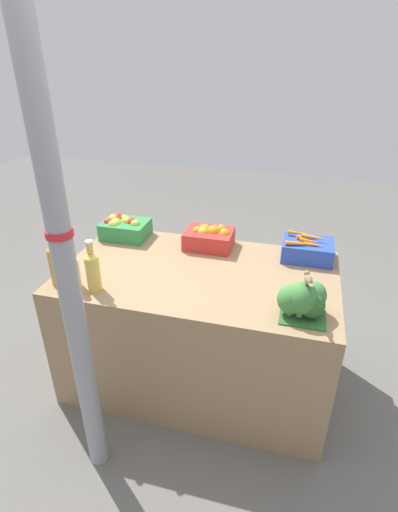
{
  "coord_description": "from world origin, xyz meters",
  "views": [
    {
      "loc": [
        0.52,
        -1.96,
        2.0
      ],
      "look_at": [
        0.0,
        0.0,
        0.92
      ],
      "focal_mm": 28.0,
      "sensor_mm": 36.0,
      "label": 1
    }
  ],
  "objects": [
    {
      "name": "ground_plane",
      "position": [
        0.0,
        0.0,
        0.0
      ],
      "size": [
        10.0,
        10.0,
        0.0
      ],
      "primitive_type": "plane",
      "color": "#605E59"
    },
    {
      "name": "market_table",
      "position": [
        0.0,
        0.0,
        0.41
      ],
      "size": [
        1.6,
        0.93,
        0.82
      ],
      "primitive_type": "cube",
      "color": "#937551",
      "rests_on": "ground_plane"
    },
    {
      "name": "support_pole",
      "position": [
        -0.37,
        -0.74,
        1.29
      ],
      "size": [
        0.11,
        0.11,
        2.59
      ],
      "color": "gray",
      "rests_on": "ground_plane"
    },
    {
      "name": "apple_crate",
      "position": [
        -0.62,
        0.33,
        0.89
      ],
      "size": [
        0.31,
        0.23,
        0.15
      ],
      "color": "#2D8442",
      "rests_on": "market_table"
    },
    {
      "name": "orange_crate",
      "position": [
        -0.02,
        0.33,
        0.89
      ],
      "size": [
        0.31,
        0.23,
        0.15
      ],
      "color": "red",
      "rests_on": "market_table"
    },
    {
      "name": "carrot_crate",
      "position": [
        0.61,
        0.33,
        0.88
      ],
      "size": [
        0.31,
        0.23,
        0.15
      ],
      "color": "#2847B7",
      "rests_on": "market_table"
    },
    {
      "name": "broccoli_pile",
      "position": [
        0.6,
        -0.29,
        0.91
      ],
      "size": [
        0.24,
        0.21,
        0.19
      ],
      "color": "#2D602D",
      "rests_on": "market_table"
    },
    {
      "name": "juice_bottle_amber",
      "position": [
        -0.72,
        -0.34,
        0.95
      ],
      "size": [
        0.07,
        0.07,
        0.31
      ],
      "color": "gold",
      "rests_on": "market_table"
    },
    {
      "name": "juice_bottle_cloudy",
      "position": [
        -0.61,
        -0.34,
        0.92
      ],
      "size": [
        0.07,
        0.07,
        0.24
      ],
      "color": "beige",
      "rests_on": "market_table"
    },
    {
      "name": "juice_bottle_golden",
      "position": [
        -0.49,
        -0.34,
        0.94
      ],
      "size": [
        0.08,
        0.08,
        0.29
      ],
      "color": "gold",
      "rests_on": "market_table"
    },
    {
      "name": "sparrow_bird",
      "position": [
        0.61,
        -0.31,
        1.04
      ],
      "size": [
        0.05,
        0.13,
        0.05
      ],
      "rotation": [
        0.0,
        0.0,
        1.8
      ],
      "color": "#4C3D2D",
      "rests_on": "broccoli_pile"
    }
  ]
}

